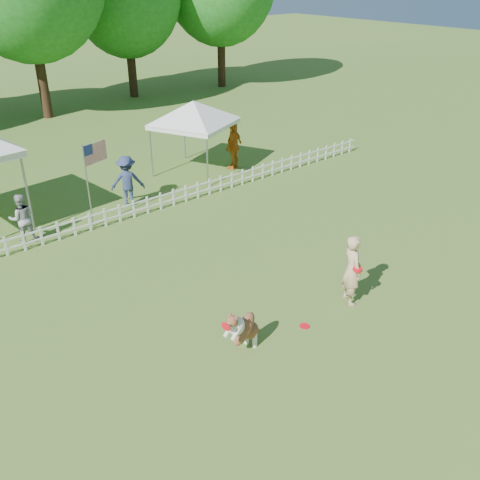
{
  "coord_description": "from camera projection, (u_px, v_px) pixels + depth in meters",
  "views": [
    {
      "loc": [
        -7.01,
        -7.15,
        7.25
      ],
      "look_at": [
        0.52,
        2.0,
        1.1
      ],
      "focal_mm": 40.0,
      "sensor_mm": 36.0,
      "label": 1
    }
  ],
  "objects": [
    {
      "name": "picket_fence",
      "position": [
        127.0,
        211.0,
        16.85
      ],
      "size": [
        22.0,
        0.08,
        0.6
      ],
      "primitive_type": null,
      "color": "white",
      "rests_on": "ground"
    },
    {
      "name": "tree_right",
      "position": [
        126.0,
        4.0,
        30.3
      ],
      "size": [
        6.2,
        6.2,
        10.4
      ],
      "primitive_type": null,
      "color": "#1E651C",
      "rests_on": "ground"
    },
    {
      "name": "canopy_tent_right",
      "position": [
        195.0,
        138.0,
        20.31
      ],
      "size": [
        3.46,
        3.46,
        2.69
      ],
      "primitive_type": null,
      "rotation": [
        0.0,
        0.0,
        0.43
      ],
      "color": "silver",
      "rests_on": "ground"
    },
    {
      "name": "spectator_b",
      "position": [
        127.0,
        181.0,
        17.66
      ],
      "size": [
        1.27,
        1.09,
        1.71
      ],
      "primitive_type": "imported",
      "rotation": [
        0.0,
        0.0,
        2.64
      ],
      "color": "navy",
      "rests_on": "ground"
    },
    {
      "name": "handler",
      "position": [
        352.0,
        270.0,
        12.48
      ],
      "size": [
        0.64,
        0.76,
        1.76
      ],
      "primitive_type": "imported",
      "rotation": [
        0.0,
        0.0,
        1.17
      ],
      "color": "tan",
      "rests_on": "ground"
    },
    {
      "name": "ground",
      "position": [
        278.0,
        320.0,
        12.19
      ],
      "size": [
        120.0,
        120.0,
        0.0
      ],
      "primitive_type": "plane",
      "color": "#3D6A21",
      "rests_on": "ground"
    },
    {
      "name": "frisbee_on_turf",
      "position": [
        305.0,
        326.0,
        11.99
      ],
      "size": [
        0.23,
        0.23,
        0.02
      ],
      "primitive_type": "cylinder",
      "rotation": [
        0.0,
        0.0,
        0.03
      ],
      "color": "red",
      "rests_on": "ground"
    },
    {
      "name": "flag_pole",
      "position": [
        88.0,
        187.0,
        15.97
      ],
      "size": [
        0.97,
        0.45,
        2.6
      ],
      "primitive_type": null,
      "rotation": [
        0.0,
        0.0,
        0.36
      ],
      "color": "gray",
      "rests_on": "ground"
    },
    {
      "name": "spectator_c",
      "position": [
        234.0,
        146.0,
        20.82
      ],
      "size": [
        1.16,
        0.81,
        1.83
      ],
      "primitive_type": "imported",
      "rotation": [
        0.0,
        0.0,
        3.52
      ],
      "color": "#C16116",
      "rests_on": "ground"
    },
    {
      "name": "spectator_a",
      "position": [
        22.0,
        218.0,
        15.34
      ],
      "size": [
        0.83,
        0.71,
        1.48
      ],
      "primitive_type": "imported",
      "rotation": [
        0.0,
        0.0,
        2.91
      ],
      "color": "#929397",
      "rests_on": "ground"
    },
    {
      "name": "dog",
      "position": [
        244.0,
        328.0,
        10.98
      ],
      "size": [
        1.17,
        0.65,
        1.15
      ],
      "primitive_type": null,
      "rotation": [
        0.0,
        0.0,
        0.27
      ],
      "color": "brown",
      "rests_on": "ground"
    }
  ]
}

